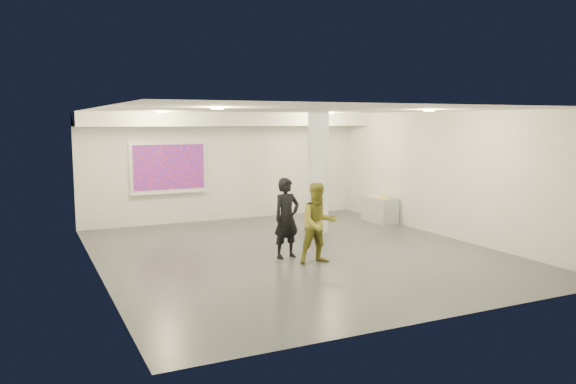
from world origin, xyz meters
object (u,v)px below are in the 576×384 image
credenza (379,209)px  man (319,223)px  projection_screen (169,168)px  column (318,172)px  woman (287,218)px

credenza → man: (-3.71, -3.28, 0.45)m
projection_screen → man: bearing=-73.5°
column → woman: (-1.87, -2.12, -0.68)m
column → projection_screen: column is taller
column → credenza: column is taller
column → credenza: bearing=13.0°
projection_screen → credenza: bearing=-21.9°
woman → credenza: bearing=22.6°
column → woman: column is taller
woman → man: size_ratio=1.03×
credenza → man: man is taller
column → man: 3.22m
woman → man: bearing=-69.7°
credenza → woman: 4.89m
projection_screen → woman: (1.23, -4.77, -0.71)m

